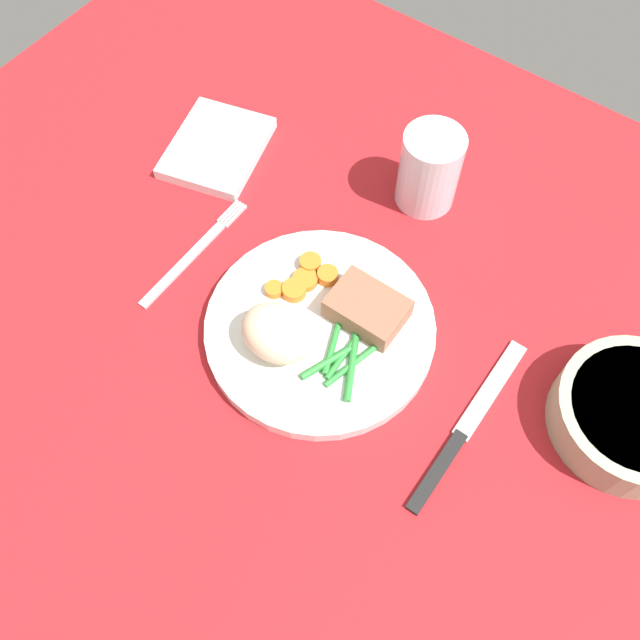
% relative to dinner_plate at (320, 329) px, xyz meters
% --- Properties ---
extents(dining_table, '(1.20, 0.90, 0.02)m').
position_rel_dinner_plate_xyz_m(dining_table, '(0.04, 0.01, -0.02)').
color(dining_table, red).
rests_on(dining_table, ground).
extents(dinner_plate, '(0.23, 0.23, 0.02)m').
position_rel_dinner_plate_xyz_m(dinner_plate, '(0.00, 0.00, 0.00)').
color(dinner_plate, white).
rests_on(dinner_plate, dining_table).
extents(meat_portion, '(0.08, 0.05, 0.03)m').
position_rel_dinner_plate_xyz_m(meat_portion, '(0.03, 0.04, 0.02)').
color(meat_portion, '#936047').
rests_on(meat_portion, dinner_plate).
extents(mashed_potatoes, '(0.07, 0.06, 0.05)m').
position_rel_dinner_plate_xyz_m(mashed_potatoes, '(-0.02, -0.04, 0.03)').
color(mashed_potatoes, beige).
rests_on(mashed_potatoes, dinner_plate).
extents(carrot_slices, '(0.06, 0.07, 0.01)m').
position_rel_dinner_plate_xyz_m(carrot_slices, '(-0.04, 0.03, 0.01)').
color(carrot_slices, orange).
rests_on(carrot_slices, dinner_plate).
extents(green_beans, '(0.07, 0.09, 0.01)m').
position_rel_dinner_plate_xyz_m(green_beans, '(0.04, -0.02, 0.01)').
color(green_beans, '#2D8C38').
rests_on(green_beans, dinner_plate).
extents(fork, '(0.01, 0.17, 0.00)m').
position_rel_dinner_plate_xyz_m(fork, '(-0.17, -0.00, -0.01)').
color(fork, silver).
rests_on(fork, dining_table).
extents(knife, '(0.02, 0.20, 0.01)m').
position_rel_dinner_plate_xyz_m(knife, '(0.17, -0.00, -0.01)').
color(knife, black).
rests_on(knife, dining_table).
extents(water_glass, '(0.07, 0.07, 0.09)m').
position_rel_dinner_plate_xyz_m(water_glass, '(-0.01, 0.21, 0.03)').
color(water_glass, silver).
rests_on(water_glass, dining_table).
extents(salad_bowl, '(0.15, 0.15, 0.04)m').
position_rel_dinner_plate_xyz_m(salad_bowl, '(0.29, 0.09, 0.02)').
color(salad_bowl, '#99B28C').
rests_on(salad_bowl, dining_table).
extents(napkin, '(0.13, 0.15, 0.01)m').
position_rel_dinner_plate_xyz_m(napkin, '(-0.24, 0.13, -0.00)').
color(napkin, white).
rests_on(napkin, dining_table).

